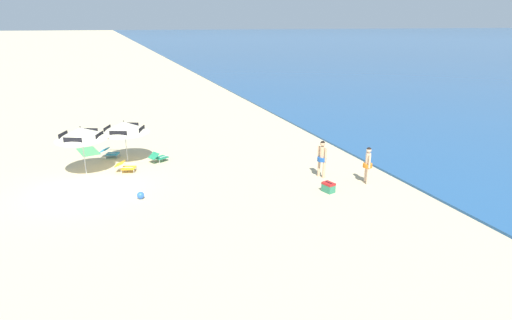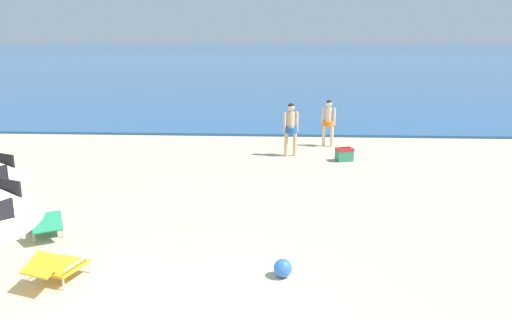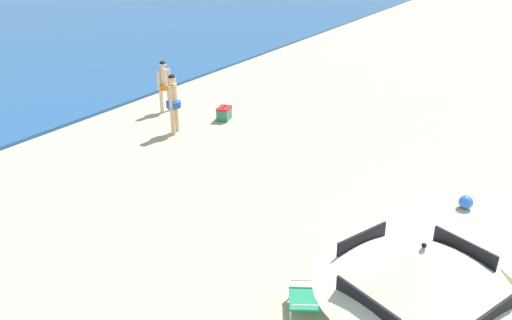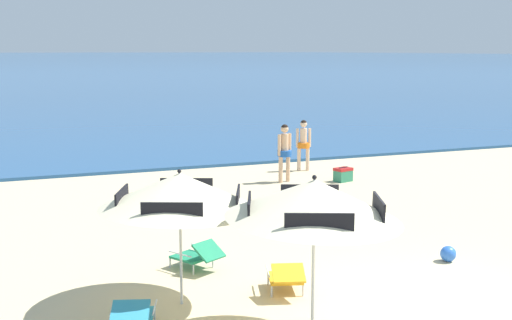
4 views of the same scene
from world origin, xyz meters
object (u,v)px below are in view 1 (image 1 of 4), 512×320
lounge_chair_facing_sea (110,152)px  person_standing_near_shore (368,163)px  beach_umbrella_striped_second (81,133)px  lounge_chair_beside_umbrella (159,157)px  beach_umbrella_striped_main (124,127)px  lounge_chair_under_umbrella (126,166)px  cooler_box (328,187)px  person_standing_beside (322,156)px  beach_ball (141,195)px  beach_towel (88,151)px

lounge_chair_facing_sea → person_standing_near_shore: person_standing_near_shore is taller
beach_umbrella_striped_second → lounge_chair_facing_sea: (-2.14, 1.09, -1.63)m
lounge_chair_beside_umbrella → beach_umbrella_striped_second: bearing=-80.5°
beach_umbrella_striped_main → beach_umbrella_striped_second: (1.24, -1.89, 0.17)m
lounge_chair_under_umbrella → cooler_box: 9.25m
lounge_chair_under_umbrella → person_standing_near_shore: bearing=62.8°
beach_umbrella_striped_main → person_standing_beside: (5.28, 7.99, -0.77)m
cooler_box → person_standing_beside: bearing=161.4°
lounge_chair_facing_sea → person_standing_near_shore: (7.49, 10.26, 0.65)m
person_standing_near_shore → beach_ball: person_standing_near_shore is taller
lounge_chair_beside_umbrella → person_standing_beside: 8.03m
person_standing_beside → beach_towel: (-7.68, -9.88, -0.97)m
beach_umbrella_striped_second → lounge_chair_under_umbrella: size_ratio=3.20×
beach_umbrella_striped_main → lounge_chair_under_umbrella: (1.65, -0.17, -1.46)m
beach_umbrella_striped_main → beach_towel: size_ratio=1.44×
lounge_chair_beside_umbrella → lounge_chair_facing_sea: 2.75m
beach_umbrella_striped_second → lounge_chair_beside_umbrella: bearing=99.5°
cooler_box → beach_umbrella_striped_second: bearing=-121.2°
cooler_box → lounge_chair_under_umbrella: bearing=-124.6°
beach_umbrella_striped_main → cooler_box: bearing=47.1°
person_standing_near_shore → person_standing_beside: person_standing_beside is taller
beach_towel → cooler_box: bearing=45.1°
beach_umbrella_striped_main → lounge_chair_facing_sea: 1.89m
beach_umbrella_striped_main → lounge_chair_beside_umbrella: beach_umbrella_striped_main is taller
beach_ball → beach_towel: bearing=-164.4°
lounge_chair_facing_sea → lounge_chair_under_umbrella: bearing=13.9°
beach_umbrella_striped_main → cooler_box: 10.27m
beach_umbrella_striped_main → lounge_chair_beside_umbrella: bearing=64.6°
beach_umbrella_striped_second → lounge_chair_beside_umbrella: 3.76m
beach_towel → beach_ball: bearing=15.6°
lounge_chair_facing_sea → cooler_box: lounge_chair_facing_sea is taller
beach_umbrella_striped_main → lounge_chair_under_umbrella: 2.21m
lounge_chair_beside_umbrella → person_standing_near_shore: 9.98m
lounge_chair_under_umbrella → beach_towel: 4.40m
beach_umbrella_striped_main → beach_towel: (-2.40, -1.89, -1.73)m
lounge_chair_facing_sea → person_standing_beside: size_ratio=0.59×
cooler_box → beach_towel: bearing=-134.9°
cooler_box → beach_ball: bearing=-104.6°
beach_umbrella_striped_second → person_standing_near_shore: size_ratio=1.98×
beach_umbrella_striped_main → cooler_box: beach_umbrella_striped_main is taller
lounge_chair_under_umbrella → cooler_box: size_ratio=1.74×
person_standing_near_shore → lounge_chair_under_umbrella: bearing=-117.2°
beach_umbrella_striped_second → lounge_chair_under_umbrella: 2.40m
person_standing_beside → cooler_box: person_standing_beside is taller
person_standing_near_shore → cooler_box: 2.17m
lounge_chair_under_umbrella → lounge_chair_beside_umbrella: 1.88m
lounge_chair_facing_sea → person_standing_near_shore: bearing=53.9°
beach_umbrella_striped_second → person_standing_beside: 10.72m
person_standing_beside → beach_ball: 7.85m
cooler_box → beach_towel: (-9.30, -9.33, -0.20)m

